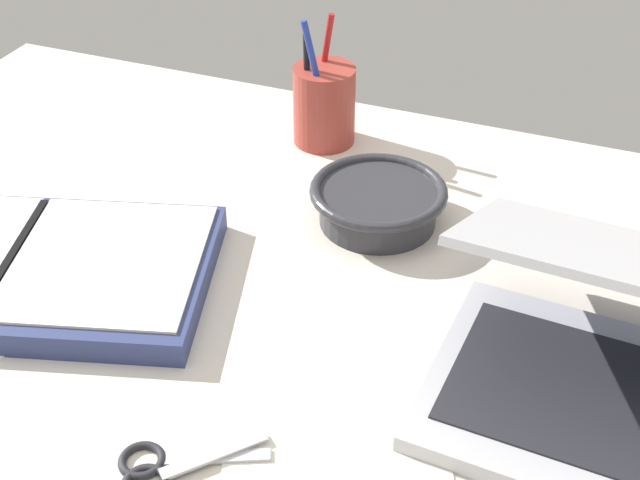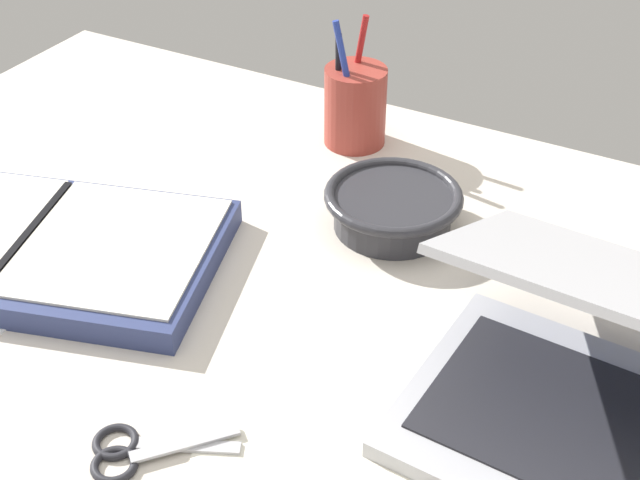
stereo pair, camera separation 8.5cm
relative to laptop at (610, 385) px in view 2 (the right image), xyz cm
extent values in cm
cube|color=beige|center=(-24.75, -5.10, -5.89)|extent=(140.00, 100.00, 2.00)
cube|color=#B7B7BC|center=(-0.14, -2.37, -3.99)|extent=(32.04, 24.12, 1.80)
cube|color=#232328|center=(-0.14, -2.37, -2.97)|extent=(27.99, 17.66, 0.24)
cylinder|color=#2D2D33|center=(-27.89, 18.52, -2.88)|extent=(13.00, 13.00, 4.03)
torus|color=#2D2D33|center=(-27.89, 18.52, -0.86)|extent=(15.29, 15.29, 1.22)
cylinder|color=#9E382D|center=(-40.10, 33.43, 0.16)|extent=(7.82, 7.82, 10.10)
cylinder|color=black|center=(-41.88, 32.23, 2.91)|extent=(1.34, 1.59, 13.63)
cylinder|color=#233899|center=(-40.03, 31.28, 4.09)|extent=(4.44, 0.91, 15.73)
cylinder|color=#B21E1E|center=(-41.09, 35.34, 3.71)|extent=(2.75, 1.81, 15.19)
cube|color=navy|center=(-59.08, -4.63, -3.53)|extent=(44.72, 32.92, 2.71)
cube|color=silver|center=(-49.78, -1.88, -2.03)|extent=(23.65, 24.90, 0.30)
cube|color=black|center=(-59.08, -4.63, -1.88)|extent=(6.56, 19.86, 0.30)
cube|color=#B7B7BC|center=(-29.40, -18.69, -4.29)|extent=(6.92, 7.66, 0.30)
cube|color=#B7B7BC|center=(-29.40, -18.69, -4.59)|extent=(8.80, 4.92, 0.30)
torus|color=#232328|center=(-33.25, -23.09, -4.59)|extent=(3.90, 3.90, 0.70)
torus|color=#232328|center=(-34.71, -21.14, -4.59)|extent=(3.90, 3.90, 0.70)
cube|color=silver|center=(-19.37, -17.01, -4.81)|extent=(26.96, 31.15, 0.16)
camera|label=1|loc=(-3.82, -60.33, 52.16)|focal=50.00mm
camera|label=2|loc=(3.90, -56.74, 52.16)|focal=50.00mm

